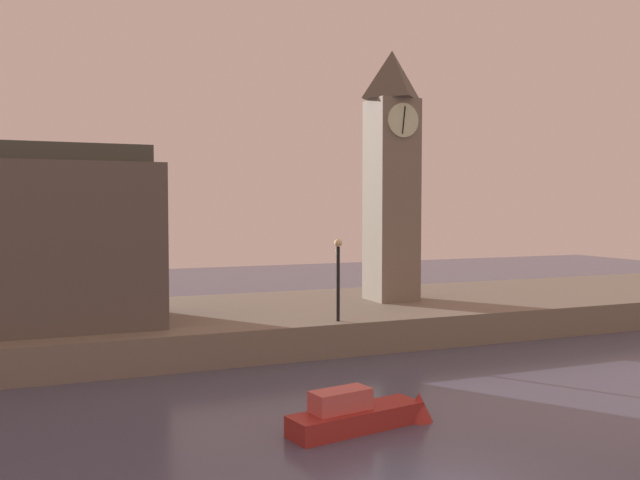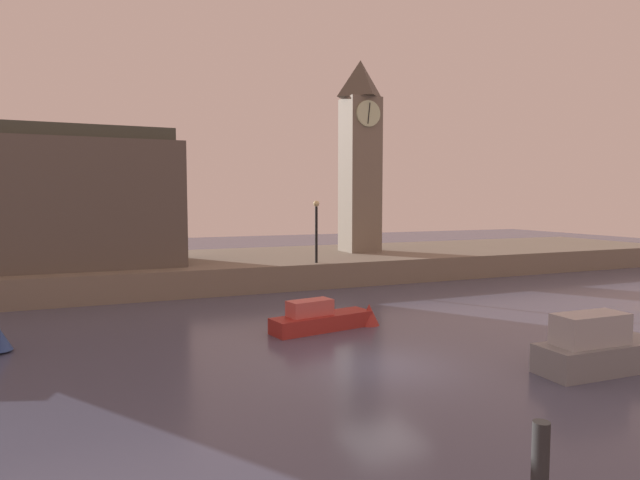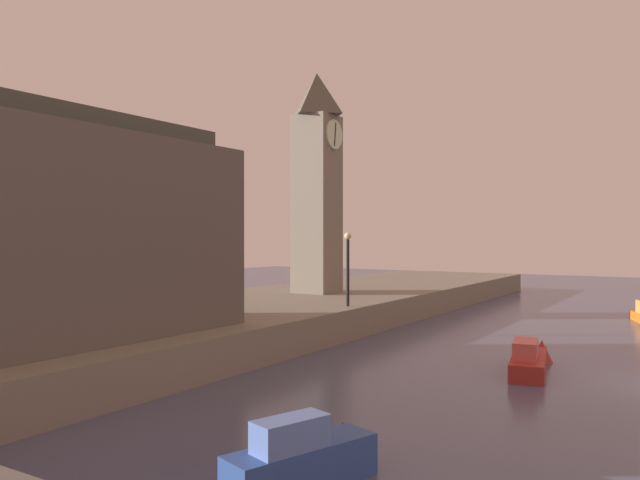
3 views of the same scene
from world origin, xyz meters
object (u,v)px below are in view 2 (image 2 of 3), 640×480
object	(u,v)px
streetlamp	(316,224)
boat_dinghy_red	(331,318)
parliament_hall	(30,198)
clock_tower	(360,154)
boat_cruiser_grey	(608,348)

from	to	relation	value
streetlamp	boat_dinghy_red	bearing A→B (deg)	-108.98
streetlamp	boat_dinghy_red	world-z (taller)	streetlamp
boat_dinghy_red	parliament_hall	bearing A→B (deg)	131.89
parliament_hall	boat_dinghy_red	world-z (taller)	parliament_hall
parliament_hall	boat_dinghy_red	xyz separation A→B (m)	(12.01, -13.39, -4.92)
clock_tower	boat_cruiser_grey	distance (m)	24.58
clock_tower	parliament_hall	xyz separation A→B (m)	(-20.90, -1.59, -3.18)
streetlamp	parliament_hall	bearing A→B (deg)	166.50
parliament_hall	boat_dinghy_red	bearing A→B (deg)	-48.11
parliament_hall	boat_cruiser_grey	bearing A→B (deg)	-50.31
boat_cruiser_grey	streetlamp	bearing A→B (deg)	97.98
clock_tower	parliament_hall	size ratio (longest dim) A/B	0.90
parliament_hall	boat_cruiser_grey	size ratio (longest dim) A/B	3.05
clock_tower	streetlamp	bearing A→B (deg)	-136.47
parliament_hall	boat_cruiser_grey	world-z (taller)	parliament_hall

